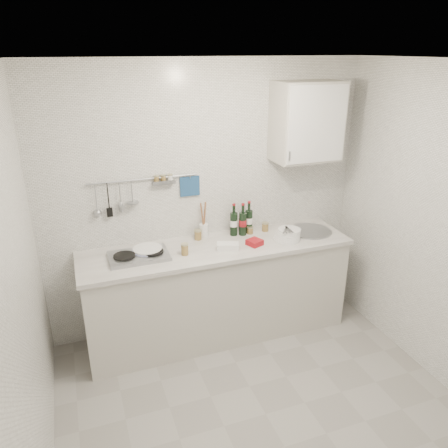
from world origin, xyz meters
The scene contains 17 objects.
floor centered at (0.00, 0.00, 0.00)m, with size 3.00×3.00×0.00m, color gray.
ceiling centered at (0.00, 0.00, 2.50)m, with size 3.00×3.00×0.00m, color silver.
back_wall centered at (0.00, 1.40, 1.25)m, with size 3.00×0.02×2.50m, color silver.
wall_left centered at (-1.50, 0.00, 1.25)m, with size 0.02×2.80×2.50m, color silver.
counter centered at (0.01, 1.10, 0.43)m, with size 2.44×0.64×0.96m.
wall_rail centered at (-0.60, 1.37, 1.43)m, with size 0.98×0.09×0.34m.
wall_cabinet centered at (0.90, 1.22, 1.95)m, with size 0.60×0.38×0.70m.
plate_stack_hob centered at (-0.62, 1.15, 0.94)m, with size 0.28×0.27×0.05m.
plate_stack_sink centered at (0.66, 1.02, 0.97)m, with size 0.27×0.25×0.10m.
wine_bottles centered at (0.31, 1.27, 1.07)m, with size 0.23×0.11×0.31m.
butter_dish centered at (0.06, 1.00, 0.95)m, with size 0.19×0.10×0.06m, color white.
strawberry_punnet centered at (0.32, 1.00, 0.94)m, with size 0.12×0.12×0.05m, color red.
utensil_crock centered at (-0.05, 1.33, 1.00)m, with size 0.09×0.09×0.35m.
jar_a centered at (-0.12, 1.29, 0.97)m, with size 0.07×0.07×0.09m.
jar_b centered at (0.38, 1.25, 0.96)m, with size 0.06×0.06×0.07m.
jar_c centered at (0.55, 1.27, 0.96)m, with size 0.07×0.07×0.09m.
jar_d centered at (-0.32, 1.02, 0.97)m, with size 0.07×0.07×0.10m.
Camera 1 is at (-1.15, -2.25, 2.56)m, focal length 35.00 mm.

